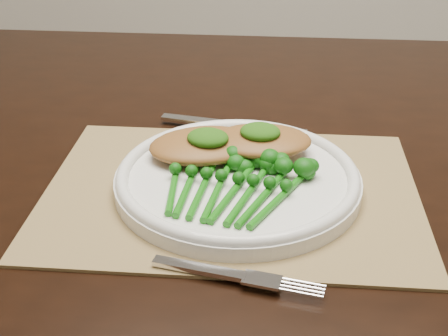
% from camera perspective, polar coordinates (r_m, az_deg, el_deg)
% --- Properties ---
extents(placemat, '(0.44, 0.34, 0.00)m').
position_cam_1_polar(placemat, '(0.70, 0.67, -2.19)').
color(placemat, olive).
rests_on(placemat, dining_table).
extents(dinner_plate, '(0.28, 0.28, 0.02)m').
position_cam_1_polar(dinner_plate, '(0.70, 1.26, -0.92)').
color(dinner_plate, white).
rests_on(dinner_plate, placemat).
extents(knife, '(0.20, 0.03, 0.01)m').
position_cam_1_polar(knife, '(0.84, -0.50, 4.10)').
color(knife, silver).
rests_on(knife, placemat).
extents(fork, '(0.16, 0.03, 0.00)m').
position_cam_1_polar(fork, '(0.57, 2.19, -9.99)').
color(fork, silver).
rests_on(fork, placemat).
extents(chicken_fillet_left, '(0.16, 0.13, 0.03)m').
position_cam_1_polar(chicken_fillet_left, '(0.73, -1.79, 2.10)').
color(chicken_fillet_left, brown).
rests_on(chicken_fillet_left, dinner_plate).
extents(chicken_fillet_right, '(0.13, 0.10, 0.02)m').
position_cam_1_polar(chicken_fillet_right, '(0.73, 3.37, 2.52)').
color(chicken_fillet_right, brown).
rests_on(chicken_fillet_right, dinner_plate).
extents(pesto_dollop_left, '(0.05, 0.04, 0.02)m').
position_cam_1_polar(pesto_dollop_left, '(0.72, -1.49, 2.78)').
color(pesto_dollop_left, '#164109').
rests_on(pesto_dollop_left, chicken_fillet_left).
extents(pesto_dollop_right, '(0.05, 0.04, 0.02)m').
position_cam_1_polar(pesto_dollop_right, '(0.72, 3.33, 3.32)').
color(pesto_dollop_right, '#164109').
rests_on(pesto_dollop_right, chicken_fillet_right).
extents(broccolini_bundle, '(0.15, 0.17, 0.04)m').
position_cam_1_polar(broccolini_bundle, '(0.66, 0.07, -2.14)').
color(broccolini_bundle, '#12610C').
rests_on(broccolini_bundle, dinner_plate).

